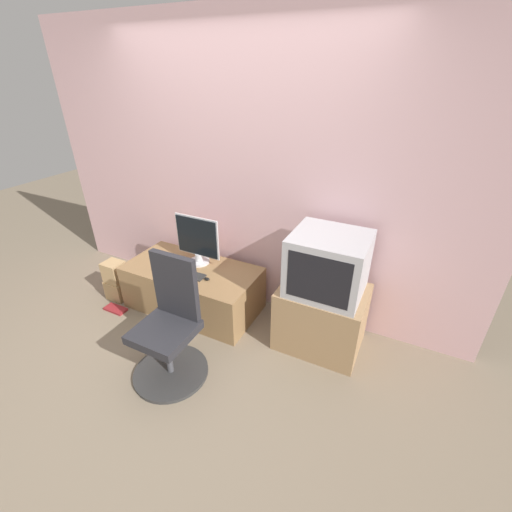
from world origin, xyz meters
name	(u,v)px	position (x,y,z in m)	size (l,w,h in m)	color
ground_plane	(164,380)	(0.00, 0.00, 0.00)	(12.00, 12.00, 0.00)	#7F705B
wall_back	(241,175)	(0.00, 1.32, 1.30)	(4.40, 0.05, 2.60)	beige
desk	(193,288)	(-0.34, 0.90, 0.23)	(1.30, 0.66, 0.46)	#937047
side_stand	(321,317)	(0.96, 0.96, 0.28)	(0.70, 0.54, 0.57)	#A37F56
main_monitor	(197,240)	(-0.33, 1.03, 0.70)	(0.47, 0.21, 0.49)	silver
keyboard	(188,274)	(-0.30, 0.79, 0.46)	(0.35, 0.11, 0.01)	#2D2D2D
mouse	(207,279)	(-0.08, 0.79, 0.47)	(0.05, 0.04, 0.03)	black
crt_tv	(328,264)	(0.97, 0.96, 0.81)	(0.58, 0.52, 0.50)	#B7B7BC
office_chair	(170,332)	(0.01, 0.14, 0.39)	(0.59, 0.59, 1.00)	#333333
cardboard_box_lower	(118,289)	(-1.15, 0.67, 0.10)	(0.21, 0.19, 0.21)	tan
cardboard_box_upper	(114,272)	(-1.15, 0.67, 0.32)	(0.19, 0.17, 0.22)	tan
book	(116,309)	(-1.02, 0.48, 0.01)	(0.23, 0.11, 0.02)	maroon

